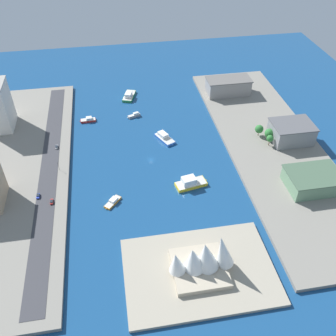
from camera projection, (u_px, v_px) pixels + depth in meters
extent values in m
plane|color=navy|center=(151.00, 160.00, 272.39)|extent=(440.00, 440.00, 0.00)
cube|color=gray|center=(272.00, 145.00, 283.58)|extent=(70.00, 240.00, 2.59)
cube|color=gray|center=(18.00, 172.00, 259.53)|extent=(70.00, 240.00, 2.59)
cube|color=#A89E89|center=(199.00, 271.00, 198.57)|extent=(79.84, 54.25, 2.00)
cube|color=#38383D|center=(49.00, 167.00, 261.40)|extent=(12.03, 228.00, 0.15)
cube|color=#999EA3|center=(134.00, 116.00, 316.02)|extent=(11.02, 6.65, 1.93)
cone|color=#999EA3|center=(128.00, 118.00, 313.80)|extent=(2.24, 2.24, 1.74)
cube|color=white|center=(136.00, 113.00, 315.58)|extent=(5.21, 4.00, 1.65)
cube|color=beige|center=(134.00, 115.00, 315.37)|extent=(10.58, 6.39, 0.10)
cube|color=orange|center=(113.00, 202.00, 238.12)|extent=(11.82, 12.61, 1.29)
cone|color=orange|center=(106.00, 209.00, 233.73)|extent=(1.63, 1.63, 1.16)
cube|color=white|center=(113.00, 200.00, 237.84)|extent=(6.22, 6.33, 1.61)
cube|color=beige|center=(113.00, 202.00, 237.67)|extent=(11.35, 12.11, 0.10)
cube|color=blue|center=(165.00, 139.00, 290.66)|extent=(15.16, 20.29, 1.89)
cone|color=blue|center=(172.00, 145.00, 284.50)|extent=(2.27, 2.27, 1.70)
cube|color=white|center=(163.00, 135.00, 290.73)|extent=(8.31, 9.70, 2.97)
cube|color=beige|center=(165.00, 138.00, 290.02)|extent=(14.55, 19.48, 0.10)
cube|color=red|center=(88.00, 120.00, 310.82)|extent=(12.57, 5.40, 1.75)
cone|color=red|center=(80.00, 121.00, 309.71)|extent=(1.66, 1.66, 1.58)
cube|color=white|center=(89.00, 118.00, 309.75)|extent=(4.85, 4.28, 2.01)
cube|color=beige|center=(88.00, 119.00, 310.22)|extent=(12.06, 5.18, 0.10)
cube|color=yellow|center=(191.00, 184.00, 250.40)|extent=(22.01, 12.57, 2.38)
cone|color=yellow|center=(206.00, 180.00, 253.37)|extent=(2.52, 2.52, 2.15)
cube|color=white|center=(189.00, 181.00, 247.61)|extent=(10.14, 8.45, 4.81)
cube|color=beige|center=(191.00, 183.00, 249.59)|extent=(21.13, 12.07, 0.10)
cube|color=#2D8C4C|center=(129.00, 96.00, 341.50)|extent=(14.41, 22.01, 2.11)
cone|color=#2D8C4C|center=(132.00, 91.00, 349.62)|extent=(2.38, 2.38, 1.90)
cube|color=white|center=(128.00, 95.00, 337.86)|extent=(7.69, 9.20, 3.61)
cube|color=beige|center=(129.00, 95.00, 340.79)|extent=(13.83, 21.13, 0.10)
cube|color=slate|center=(313.00, 181.00, 243.34)|extent=(33.55, 24.77, 10.20)
cube|color=#47624A|center=(315.00, 174.00, 239.79)|extent=(34.89, 25.76, 0.80)
cube|color=gray|center=(228.00, 87.00, 338.20)|extent=(38.20, 18.36, 13.58)
cube|color=slate|center=(229.00, 79.00, 333.55)|extent=(39.73, 19.09, 0.80)
cube|color=gray|center=(291.00, 132.00, 282.33)|extent=(29.60, 22.90, 13.78)
cube|color=#59595C|center=(293.00, 124.00, 277.62)|extent=(30.79, 23.81, 0.80)
cylinder|color=black|center=(56.00, 146.00, 279.84)|extent=(0.28, 0.65, 0.64)
cylinder|color=black|center=(58.00, 146.00, 280.09)|extent=(0.28, 0.65, 0.64)
cylinder|color=black|center=(56.00, 149.00, 277.42)|extent=(0.28, 0.65, 0.64)
cylinder|color=black|center=(58.00, 148.00, 277.67)|extent=(0.28, 0.65, 0.64)
cube|color=#B7B7BC|center=(57.00, 147.00, 278.59)|extent=(1.94, 4.72, 0.70)
cube|color=#262D38|center=(56.00, 146.00, 277.99)|extent=(1.64, 2.67, 0.62)
cylinder|color=black|center=(51.00, 200.00, 236.03)|extent=(0.27, 0.65, 0.64)
cylinder|color=black|center=(53.00, 200.00, 236.28)|extent=(0.27, 0.65, 0.64)
cylinder|color=black|center=(50.00, 204.00, 233.64)|extent=(0.27, 0.65, 0.64)
cylinder|color=black|center=(53.00, 204.00, 233.89)|extent=(0.27, 0.65, 0.64)
cube|color=red|center=(52.00, 202.00, 234.78)|extent=(1.96, 4.64, 0.77)
cube|color=#262D38|center=(51.00, 201.00, 234.20)|extent=(1.67, 2.62, 0.49)
cylinder|color=black|center=(39.00, 198.00, 237.69)|extent=(0.27, 0.65, 0.64)
cylinder|color=black|center=(37.00, 198.00, 237.50)|extent=(0.27, 0.65, 0.64)
cylinder|color=black|center=(40.00, 195.00, 239.93)|extent=(0.27, 0.65, 0.64)
cylinder|color=black|center=(37.00, 195.00, 239.74)|extent=(0.27, 0.65, 0.64)
cube|color=blue|center=(38.00, 196.00, 238.50)|extent=(1.98, 4.28, 0.88)
cube|color=#262D38|center=(38.00, 195.00, 238.19)|extent=(1.71, 2.41, 0.56)
cylinder|color=black|center=(59.00, 167.00, 257.81)|extent=(0.18, 0.18, 5.50)
cube|color=black|center=(58.00, 163.00, 255.71)|extent=(0.36, 0.36, 1.00)
sphere|color=red|center=(58.00, 163.00, 255.48)|extent=(0.24, 0.24, 0.24)
sphere|color=yellow|center=(58.00, 163.00, 255.71)|extent=(0.24, 0.24, 0.24)
sphere|color=green|center=(58.00, 164.00, 255.93)|extent=(0.24, 0.24, 0.24)
cube|color=#BCAD93|center=(199.00, 268.00, 196.95)|extent=(28.51, 28.02, 3.00)
cone|color=white|center=(223.00, 251.00, 190.48)|extent=(13.10, 9.04, 23.11)
cone|color=white|center=(206.00, 255.00, 190.61)|extent=(14.31, 12.01, 19.34)
cone|color=white|center=(193.00, 259.00, 190.70)|extent=(13.07, 11.32, 16.21)
cone|color=white|center=(176.00, 262.00, 190.23)|extent=(10.22, 8.93, 13.71)
cylinder|color=brown|center=(258.00, 134.00, 290.45)|extent=(0.50, 0.50, 3.21)
sphere|color=#2D7233|center=(259.00, 129.00, 287.74)|extent=(6.50, 6.50, 6.50)
cylinder|color=brown|center=(268.00, 138.00, 285.46)|extent=(0.50, 0.50, 3.53)
sphere|color=#2D7233|center=(269.00, 133.00, 282.51)|extent=(6.98, 6.98, 6.98)
cylinder|color=brown|center=(269.00, 143.00, 280.07)|extent=(0.50, 0.50, 4.23)
sphere|color=#2D7233|center=(270.00, 138.00, 277.37)|extent=(5.17, 5.17, 5.17)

